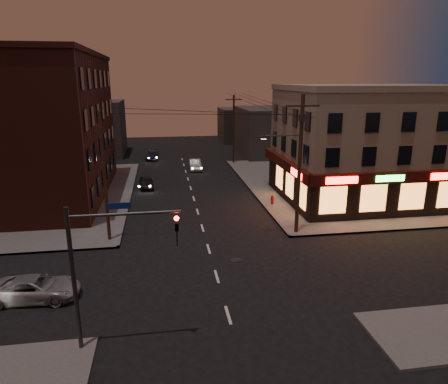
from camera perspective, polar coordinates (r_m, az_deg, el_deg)
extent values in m
plane|color=black|center=(23.82, -1.04, -11.99)|extent=(120.00, 120.00, 0.00)
cube|color=#514F4C|center=(46.34, 18.09, 1.24)|extent=(24.00, 28.00, 0.15)
cube|color=#514F4C|center=(44.06, -28.72, -0.69)|extent=(24.00, 28.00, 0.15)
cube|color=gray|center=(39.67, 19.67, 6.25)|extent=(15.00, 12.00, 10.00)
cube|color=gray|center=(39.23, 20.39, 13.82)|extent=(15.20, 12.20, 0.50)
cube|color=black|center=(35.36, 23.68, -0.74)|extent=(15.12, 0.25, 3.40)
cube|color=black|center=(37.39, 9.10, 1.27)|extent=(0.25, 12.12, 3.40)
cube|color=#3E0D09|center=(34.69, 24.27, 1.97)|extent=(15.60, 0.50, 0.90)
cube|color=#3E0D09|center=(36.90, 8.78, 3.96)|extent=(0.50, 12.60, 0.90)
cube|color=#FF140C|center=(31.87, 16.51, 1.61)|extent=(2.60, 0.06, 0.55)
cube|color=#FF140C|center=(36.50, 29.11, 2.00)|extent=(2.60, 0.06, 0.55)
cube|color=#26FF3F|center=(33.77, 22.66, 1.81)|extent=(2.40, 0.06, 0.50)
cube|color=#FF140C|center=(33.29, 10.29, 2.60)|extent=(0.06, 2.60, 0.55)
cube|color=orange|center=(34.89, 23.00, -0.70)|extent=(12.40, 0.08, 2.20)
cube|color=orange|center=(36.40, 9.36, 1.02)|extent=(0.08, 8.40, 2.20)
cube|color=#471E17|center=(41.78, -25.36, 8.18)|extent=(12.00, 20.00, 13.00)
cube|color=#3F3D3A|center=(61.72, 7.03, 8.61)|extent=(10.00, 12.00, 7.00)
cube|color=#3F3D3A|center=(64.09, -18.23, 8.65)|extent=(9.00, 10.00, 8.00)
cube|color=#3F3D3A|center=(74.82, 2.57, 9.57)|extent=(8.00, 8.00, 6.00)
cylinder|color=#382619|center=(29.00, 10.73, 3.67)|extent=(0.28, 0.28, 10.00)
cube|color=#382619|center=(28.43, 11.17, 11.97)|extent=(2.40, 0.12, 0.12)
cylinder|color=#333538|center=(28.49, 11.08, 10.37)|extent=(0.44, 0.44, 0.50)
cylinder|color=#333538|center=(28.21, 8.44, 7.98)|extent=(2.60, 0.10, 0.10)
cube|color=#333538|center=(27.84, 5.66, 7.77)|extent=(0.60, 0.25, 0.18)
cube|color=#FFD88C|center=(27.86, 5.65, 7.56)|extent=(0.35, 0.15, 0.04)
cylinder|color=#382619|center=(54.14, 1.39, 8.95)|extent=(0.26, 0.26, 9.00)
cylinder|color=#382619|center=(28.40, -16.70, 1.99)|extent=(0.24, 0.24, 9.00)
cylinder|color=#333538|center=(17.60, -20.63, -11.98)|extent=(0.18, 0.18, 6.40)
cylinder|color=#333538|center=(16.18, -13.95, -3.07)|extent=(4.40, 0.12, 0.12)
imported|color=black|center=(16.28, -6.79, -4.45)|extent=(0.16, 0.20, 1.00)
sphere|color=#FF0C05|center=(16.09, -6.80, -3.76)|extent=(0.20, 0.20, 0.20)
cube|color=navy|center=(16.10, -14.74, -1.92)|extent=(0.90, 0.05, 0.25)
imported|color=#9C9EA4|center=(23.52, -25.34, -12.32)|extent=(4.62, 2.38, 1.24)
imported|color=black|center=(42.95, -11.06, 1.36)|extent=(1.69, 3.70, 1.23)
imported|color=gray|center=(50.84, -4.16, 3.92)|extent=(1.51, 4.12, 1.35)
imported|color=#191932|center=(58.30, -10.23, 5.16)|extent=(1.89, 4.18, 1.19)
cylinder|color=maroon|center=(36.56, 6.91, -1.21)|extent=(0.28, 0.28, 0.66)
sphere|color=maroon|center=(36.46, 6.93, -0.66)|extent=(0.26, 0.26, 0.26)
cylinder|color=maroon|center=(36.53, 6.92, -1.01)|extent=(0.37, 0.19, 0.13)
cylinder|color=maroon|center=(36.53, 6.92, -1.01)|extent=(0.19, 0.37, 0.13)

